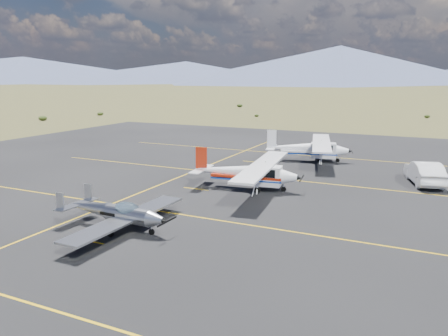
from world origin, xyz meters
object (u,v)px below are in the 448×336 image
Objects in this scene: aircraft_low_wing at (118,213)px; aircraft_cessna at (247,172)px; aircraft_plain at (309,148)px; sedan at (425,173)px.

aircraft_cessna reaches higher than aircraft_low_wing.
aircraft_plain reaches higher than aircraft_low_wing.
aircraft_cessna is 0.99× the size of aircraft_plain.
sedan is at bearing 24.44° from aircraft_cessna.
aircraft_low_wing is at bearing -114.60° from aircraft_plain.
aircraft_plain reaches higher than aircraft_cessna.
aircraft_plain is 2.19× the size of sedan.
aircraft_low_wing is 22.88m from aircraft_plain.
aircraft_cessna is at bearing 75.29° from aircraft_low_wing.
aircraft_cessna is (3.00, 10.51, 0.37)m from aircraft_low_wing.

